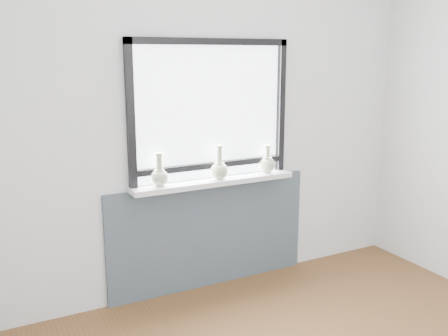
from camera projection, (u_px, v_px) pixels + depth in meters
name	position (u px, v px, depth m)	size (l,w,h in m)	color
back_wall	(208.00, 126.00, 3.82)	(3.60, 0.02, 2.60)	silver
apron_panel	(211.00, 234.00, 3.98)	(1.70, 0.03, 0.86)	#434B58
windowsill	(214.00, 182.00, 3.82)	(1.32, 0.18, 0.04)	silver
window	(210.00, 108.00, 3.75)	(1.30, 0.06, 1.05)	black
vase_a	(159.00, 175.00, 3.61)	(0.13, 0.13, 0.24)	#B4C19B
vase_b	(219.00, 169.00, 3.81)	(0.14, 0.14, 0.26)	#B4C19B
vase_c	(267.00, 163.00, 4.03)	(0.14, 0.14, 0.22)	#B4C19B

